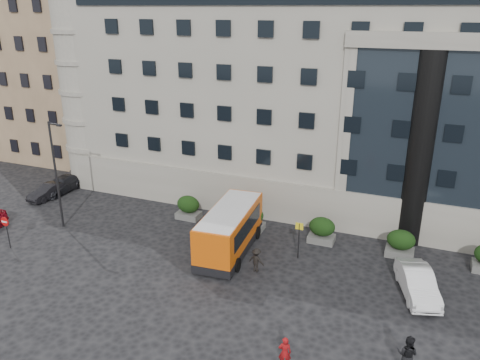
# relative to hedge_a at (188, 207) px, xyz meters

# --- Properties ---
(ground) EXTENTS (120.00, 120.00, 0.00)m
(ground) POSITION_rel_hedge_a_xyz_m (4.00, -7.80, -0.93)
(ground) COLOR black
(ground) RESTS_ON ground
(civic_building) EXTENTS (44.00, 24.00, 18.00)m
(civic_building) POSITION_rel_hedge_a_xyz_m (10.00, 14.20, 8.07)
(civic_building) COLOR gray
(civic_building) RESTS_ON ground
(entrance_column) EXTENTS (1.80, 1.80, 13.00)m
(entrance_column) POSITION_rel_hedge_a_xyz_m (16.00, 2.50, 5.57)
(entrance_column) COLOR black
(entrance_column) RESTS_ON ground
(apartment_near) EXTENTS (14.00, 14.00, 20.00)m
(apartment_near) POSITION_rel_hedge_a_xyz_m (-20.00, 12.20, 9.07)
(apartment_near) COLOR #83694C
(apartment_near) RESTS_ON ground
(apartment_far) EXTENTS (13.00, 13.00, 22.00)m
(apartment_far) POSITION_rel_hedge_a_xyz_m (-23.00, 30.20, 10.07)
(apartment_far) COLOR brown
(apartment_far) RESTS_ON ground
(hedge_a) EXTENTS (1.80, 1.26, 1.84)m
(hedge_a) POSITION_rel_hedge_a_xyz_m (0.00, 0.00, 0.00)
(hedge_a) COLOR #555553
(hedge_a) RESTS_ON ground
(hedge_b) EXTENTS (1.80, 1.26, 1.84)m
(hedge_b) POSITION_rel_hedge_a_xyz_m (5.20, 0.00, 0.00)
(hedge_b) COLOR #555553
(hedge_b) RESTS_ON ground
(hedge_c) EXTENTS (1.80, 1.26, 1.84)m
(hedge_c) POSITION_rel_hedge_a_xyz_m (10.40, 0.00, 0.00)
(hedge_c) COLOR #555553
(hedge_c) RESTS_ON ground
(hedge_d) EXTENTS (1.80, 1.26, 1.84)m
(hedge_d) POSITION_rel_hedge_a_xyz_m (15.60, 0.00, 0.00)
(hedge_d) COLOR #555553
(hedge_d) RESTS_ON ground
(street_lamp) EXTENTS (1.16, 0.18, 8.00)m
(street_lamp) POSITION_rel_hedge_a_xyz_m (-7.94, -4.80, 3.44)
(street_lamp) COLOR #262628
(street_lamp) RESTS_ON ground
(bus_stop_sign) EXTENTS (0.50, 0.08, 2.52)m
(bus_stop_sign) POSITION_rel_hedge_a_xyz_m (9.50, -2.80, 0.80)
(bus_stop_sign) COLOR #262628
(bus_stop_sign) RESTS_ON ground
(no_entry_sign) EXTENTS (0.64, 0.16, 2.32)m
(no_entry_sign) POSITION_rel_hedge_a_xyz_m (-9.00, -8.84, 0.72)
(no_entry_sign) COLOR #262628
(no_entry_sign) RESTS_ON ground
(minibus) EXTENTS (3.16, 7.43, 3.03)m
(minibus) POSITION_rel_hedge_a_xyz_m (5.02, -3.60, 0.74)
(minibus) COLOR #DB540A
(minibus) RESTS_ON ground
(red_truck) EXTENTS (3.24, 6.04, 3.12)m
(red_truck) POSITION_rel_hedge_a_xyz_m (-10.12, 5.46, 0.67)
(red_truck) COLOR maroon
(red_truck) RESTS_ON ground
(parked_car_b) EXTENTS (1.70, 3.85, 1.23)m
(parked_car_b) POSITION_rel_hedge_a_xyz_m (-13.00, -0.84, -0.31)
(parked_car_b) COLOR black
(parked_car_b) RESTS_ON ground
(parked_car_c) EXTENTS (1.89, 4.52, 1.31)m
(parked_car_c) POSITION_rel_hedge_a_xyz_m (-13.00, 0.73, -0.28)
(parked_car_c) COLOR black
(parked_car_c) RESTS_ON ground
(parked_car_d) EXTENTS (2.93, 5.15, 1.35)m
(parked_car_d) POSITION_rel_hedge_a_xyz_m (-7.50, 8.20, -0.25)
(parked_car_d) COLOR black
(parked_car_d) RESTS_ON ground
(white_taxi) EXTENTS (2.90, 4.87, 1.52)m
(white_taxi) POSITION_rel_hedge_a_xyz_m (16.83, -4.27, -0.17)
(white_taxi) COLOR white
(white_taxi) RESTS_ON ground
(pedestrian_a) EXTENTS (0.67, 0.52, 1.61)m
(pedestrian_a) POSITION_rel_hedge_a_xyz_m (11.55, -12.58, -0.12)
(pedestrian_a) COLOR maroon
(pedestrian_a) RESTS_ON ground
(pedestrian_b) EXTENTS (1.07, 0.91, 1.92)m
(pedestrian_b) POSITION_rel_hedge_a_xyz_m (16.66, -10.84, 0.03)
(pedestrian_b) COLOR black
(pedestrian_b) RESTS_ON ground
(pedestrian_c) EXTENTS (1.09, 0.74, 1.56)m
(pedestrian_c) POSITION_rel_hedge_a_xyz_m (7.53, -5.33, -0.15)
(pedestrian_c) COLOR black
(pedestrian_c) RESTS_ON ground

